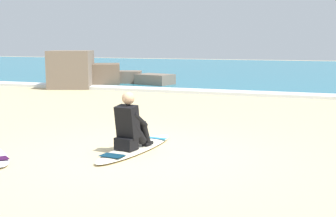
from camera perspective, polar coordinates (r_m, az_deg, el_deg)
The scene contains 6 objects.
ground_plane at distance 7.42m, azimuth -3.14°, elevation -5.83°, with size 80.00×80.00×0.00m, color #CCB584.
sea at distance 29.44m, azimuth 14.94°, elevation 4.67°, with size 80.00×28.00×0.10m, color teal.
breaking_foam at distance 15.91m, azimuth 9.94°, elevation 1.90°, with size 80.00×0.90×0.11m, color white.
surfboard_main at distance 7.77m, azimuth -4.01°, elevation -4.93°, with size 0.71×2.44×0.08m.
surfer_seated at distance 7.50m, azimuth -4.77°, elevation -2.29°, with size 0.44×0.74×0.95m.
rock_outcrop_distant at distance 18.67m, azimuth -9.33°, elevation 4.41°, with size 4.70×3.45×1.48m.
Camera 1 is at (2.91, -6.58, 1.82)m, focal length 48.40 mm.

